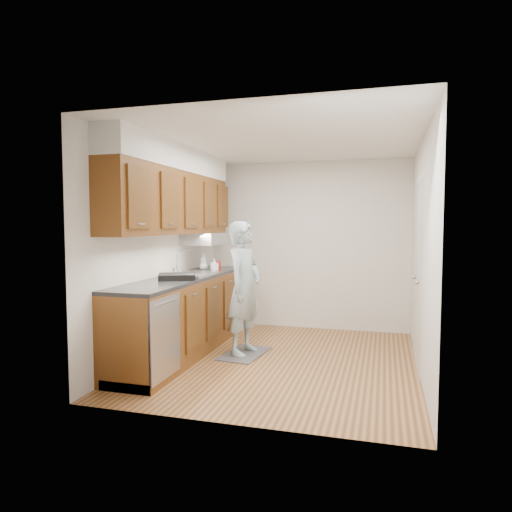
{
  "coord_description": "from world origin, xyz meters",
  "views": [
    {
      "loc": [
        1.12,
        -5.04,
        1.57
      ],
      "look_at": [
        -0.37,
        0.25,
        1.18
      ],
      "focal_mm": 32.0,
      "sensor_mm": 36.0,
      "label": 1
    }
  ],
  "objects": [
    {
      "name": "wall_back",
      "position": [
        0.0,
        1.75,
        1.25
      ],
      "size": [
        3.0,
        0.02,
        2.5
      ],
      "primitive_type": "cube",
      "color": "silver",
      "rests_on": "floor"
    },
    {
      "name": "upper_cabinets",
      "position": [
        -1.33,
        0.05,
        1.95
      ],
      "size": [
        0.47,
        2.8,
        1.21
      ],
      "color": "brown",
      "rests_on": "wall_left"
    },
    {
      "name": "ceiling",
      "position": [
        0.0,
        0.0,
        2.5
      ],
      "size": [
        3.5,
        3.5,
        0.0
      ],
      "primitive_type": "plane",
      "rotation": [
        3.14,
        0.0,
        0.0
      ],
      "color": "white",
      "rests_on": "wall_left"
    },
    {
      "name": "soap_bottle_c",
      "position": [
        -1.27,
        0.77,
        1.01
      ],
      "size": [
        0.15,
        0.15,
        0.15
      ],
      "primitive_type": "imported",
      "rotation": [
        0.0,
        0.0,
        1.1
      ],
      "color": "silver",
      "rests_on": "counter"
    },
    {
      "name": "soap_bottle_b",
      "position": [
        -1.06,
        0.64,
        1.03
      ],
      "size": [
        0.11,
        0.11,
        0.17
      ],
      "primitive_type": "imported",
      "rotation": [
        0.0,
        0.0,
        -0.75
      ],
      "color": "silver",
      "rests_on": "counter"
    },
    {
      "name": "closet_door",
      "position": [
        1.49,
        0.3,
        1.02
      ],
      "size": [
        0.02,
        1.22,
        2.05
      ],
      "primitive_type": "cube",
      "color": "silver",
      "rests_on": "wall_right"
    },
    {
      "name": "dish_rack",
      "position": [
        -1.15,
        -0.31,
        0.97
      ],
      "size": [
        0.52,
        0.49,
        0.06
      ],
      "primitive_type": "cube",
      "rotation": [
        0.0,
        0.0,
        0.43
      ],
      "color": "black",
      "rests_on": "counter"
    },
    {
      "name": "floor",
      "position": [
        0.0,
        0.0,
        0.0
      ],
      "size": [
        3.5,
        3.5,
        0.0
      ],
      "primitive_type": "plane",
      "color": "#A26F3D",
      "rests_on": "ground"
    },
    {
      "name": "person",
      "position": [
        -0.48,
        0.12,
        0.92
      ],
      "size": [
        0.53,
        0.7,
        1.8
      ],
      "primitive_type": "imported",
      "rotation": [
        0.0,
        0.0,
        1.38
      ],
      "color": "#93ABB4",
      "rests_on": "floor_mat"
    },
    {
      "name": "counter",
      "position": [
        -1.2,
        -0.0,
        0.49
      ],
      "size": [
        0.64,
        2.8,
        1.3
      ],
      "color": "brown",
      "rests_on": "floor"
    },
    {
      "name": "wall_right",
      "position": [
        1.5,
        0.0,
        1.25
      ],
      "size": [
        0.02,
        3.5,
        2.5
      ],
      "primitive_type": "cube",
      "color": "silver",
      "rests_on": "floor"
    },
    {
      "name": "wall_left",
      "position": [
        -1.5,
        0.0,
        1.25
      ],
      "size": [
        0.02,
        3.5,
        2.5
      ],
      "primitive_type": "cube",
      "color": "silver",
      "rests_on": "floor"
    },
    {
      "name": "soda_can",
      "position": [
        -1.04,
        0.72,
        1.01
      ],
      "size": [
        0.07,
        0.07,
        0.13
      ],
      "primitive_type": "cylinder",
      "rotation": [
        0.0,
        0.0,
        0.04
      ],
      "color": "red",
      "rests_on": "counter"
    },
    {
      "name": "floor_mat",
      "position": [
        -0.48,
        0.12,
        0.01
      ],
      "size": [
        0.52,
        0.79,
        0.01
      ],
      "primitive_type": "cube",
      "rotation": [
        0.0,
        0.0,
        -0.12
      ],
      "color": "#5F5E61",
      "rests_on": "floor"
    },
    {
      "name": "soap_bottle_a",
      "position": [
        -1.28,
        0.81,
        1.06
      ],
      "size": [
        0.1,
        0.1,
        0.24
      ],
      "primitive_type": "imported",
      "rotation": [
        0.0,
        0.0,
        -0.04
      ],
      "color": "silver",
      "rests_on": "counter"
    }
  ]
}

